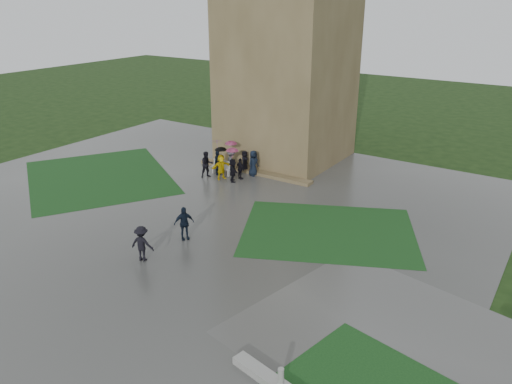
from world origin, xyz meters
The scene contains 10 objects.
ground centered at (0.00, 0.00, 0.00)m, with size 120.00×120.00×0.00m, color black.
plaza centered at (0.00, 2.00, 0.01)m, with size 34.00×34.00×0.02m, color #3C3C39.
lawn_inset_left centered at (-8.50, 4.00, 0.03)m, with size 11.00×9.00×0.01m, color #123514.
lawn_inset_right centered at (8.50, 5.00, 0.03)m, with size 9.00×7.00×0.01m, color #123514.
tower centered at (0.00, 15.00, 9.00)m, with size 8.00×8.00×18.00m, color brown.
tower_plinth centered at (0.00, 10.60, 0.13)m, with size 9.00×0.80×0.22m, color brown.
bench centered at (-1.76, 9.23, 0.51)m, with size 1.65×0.60×0.94m.
visitor_cluster centered at (-1.05, 8.99, 1.14)m, with size 3.30×3.41×2.53m.
pedestrian_mid centered at (2.69, 0.11, 0.91)m, with size 1.04×0.59×1.78m, color black.
pedestrian_near centered at (2.49, -2.65, 0.89)m, with size 1.13×0.58×1.74m, color black.
Camera 1 is at (18.45, -17.10, 11.78)m, focal length 35.00 mm.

